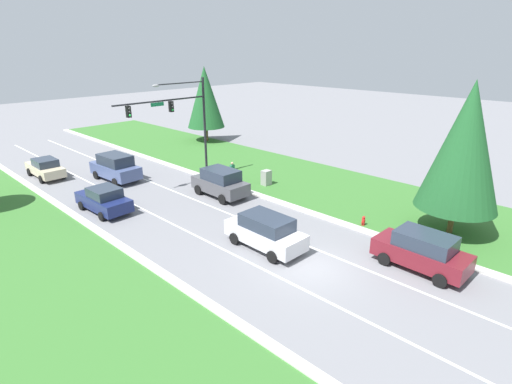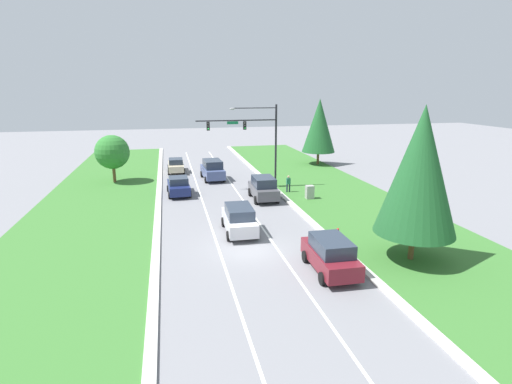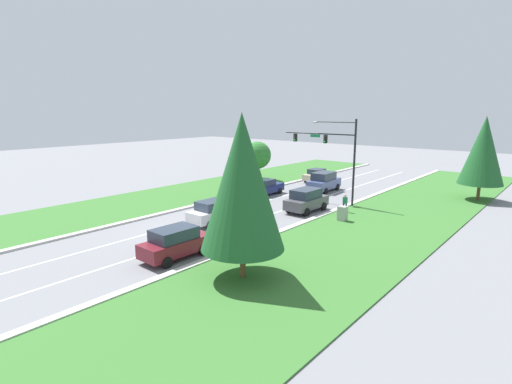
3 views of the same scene
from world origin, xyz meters
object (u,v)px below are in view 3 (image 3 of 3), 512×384
traffic_signal_mast (334,148)px  oak_near_left_tree (257,155)px  navy_sedan (266,187)px  champagne_sedan (317,175)px  utility_cabinet (342,214)px  conifer_far_right_tree (483,151)px  silver_suv (215,211)px  graphite_suv (306,200)px  slate_blue_suv (324,182)px  pedestrian (345,203)px  conifer_near_right_tree (242,183)px  fire_hydrant (254,242)px  burgundy_suv (175,242)px

traffic_signal_mast → oak_near_left_tree: size_ratio=1.63×
navy_sedan → champagne_sedan: bearing=87.5°
utility_cabinet → oak_near_left_tree: (-18.08, 10.80, 2.66)m
conifer_far_right_tree → silver_suv: bearing=-122.5°
graphite_suv → navy_sedan: bearing=156.4°
navy_sedan → slate_blue_suv: 6.97m
pedestrian → champagne_sedan: bearing=-50.0°
navy_sedan → oak_near_left_tree: bearing=132.8°
silver_suv → conifer_near_right_tree: size_ratio=0.53×
navy_sedan → oak_near_left_tree: oak_near_left_tree is taller
silver_suv → pedestrian: 11.83m
utility_cabinet → champagne_sedan: bearing=127.4°
pedestrian → silver_suv: bearing=56.2°
graphite_suv → champagne_sedan: graphite_suv is taller
conifer_far_right_tree → fire_hydrant: bearing=-108.3°
graphite_suv → pedestrian: 3.47m
traffic_signal_mast → graphite_suv: 6.30m
slate_blue_suv → utility_cabinet: bearing=-56.0°
silver_suv → utility_cabinet: bearing=43.8°
silver_suv → conifer_near_right_tree: (9.02, -6.74, 4.35)m
traffic_signal_mast → navy_sedan: size_ratio=1.83×
burgundy_suv → fire_hydrant: burgundy_suv is taller
navy_sedan → burgundy_suv: bearing=-70.1°
traffic_signal_mast → utility_cabinet: (4.00, -5.34, -4.87)m
slate_blue_suv → pedestrian: 9.78m
traffic_signal_mast → conifer_near_right_tree: size_ratio=0.92×
pedestrian → conifer_far_right_tree: bearing=-121.5°
fire_hydrant → navy_sedan: bearing=125.9°
graphite_suv → champagne_sedan: 15.98m
traffic_signal_mast → silver_suv: 13.77m
burgundy_suv → oak_near_left_tree: (-14.08, 25.05, 2.29)m
navy_sedan → slate_blue_suv: size_ratio=0.91×
navy_sedan → champagne_sedan: navy_sedan is taller
silver_suv → slate_blue_suv: (0.12, 17.16, 0.12)m
silver_suv → pedestrian: (6.59, 9.82, -0.06)m
champagne_sedan → oak_near_left_tree: oak_near_left_tree is taller
slate_blue_suv → champagne_sedan: slate_blue_suv is taller
conifer_near_right_tree → conifer_far_right_tree: size_ratio=1.05×
utility_cabinet → oak_near_left_tree: 21.22m
slate_blue_suv → conifer_far_right_tree: (14.61, 5.92, 4.00)m
traffic_signal_mast → burgundy_suv: 20.10m
navy_sedan → conifer_far_right_tree: size_ratio=0.53×
slate_blue_suv → utility_cabinet: slate_blue_suv is taller
slate_blue_suv → champagne_sedan: (-3.85, 4.97, -0.27)m
traffic_signal_mast → silver_suv: size_ratio=1.73×
navy_sedan → pedestrian: (10.36, -1.56, 0.08)m
utility_cabinet → pedestrian: size_ratio=0.76×
silver_suv → fire_hydrant: bearing=-20.4°
silver_suv → graphite_suv: graphite_suv is taller
oak_near_left_tree → traffic_signal_mast: bearing=-21.2°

